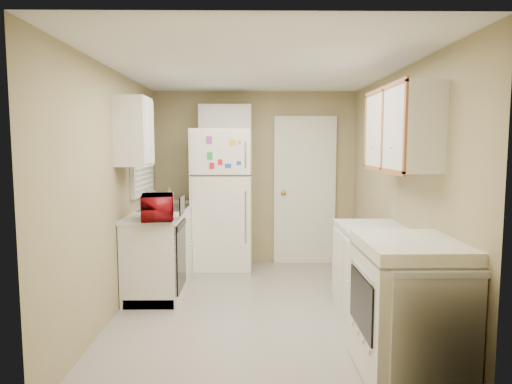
{
  "coord_description": "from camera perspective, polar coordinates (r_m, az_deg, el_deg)",
  "views": [
    {
      "loc": [
        -0.06,
        -4.48,
        1.67
      ],
      "look_at": [
        0.0,
        0.5,
        1.15
      ],
      "focal_mm": 32.0,
      "sensor_mm": 36.0,
      "label": 1
    }
  ],
  "objects": [
    {
      "name": "floor",
      "position": [
        4.78,
        0.08,
        -14.48
      ],
      "size": [
        3.8,
        3.8,
        0.0
      ],
      "primitive_type": "plane",
      "color": "#AEA59C",
      "rests_on": "ground"
    },
    {
      "name": "ceiling",
      "position": [
        4.54,
        0.08,
        15.21
      ],
      "size": [
        3.8,
        3.8,
        0.0
      ],
      "primitive_type": "plane",
      "color": "white",
      "rests_on": "floor"
    },
    {
      "name": "wall_left",
      "position": [
        4.7,
        -17.25,
        -0.05
      ],
      "size": [
        3.8,
        3.8,
        0.0
      ],
      "primitive_type": "plane",
      "color": "tan",
      "rests_on": "floor"
    },
    {
      "name": "wall_right",
      "position": [
        4.74,
        17.27,
        -0.01
      ],
      "size": [
        3.8,
        3.8,
        0.0
      ],
      "primitive_type": "plane",
      "color": "tan",
      "rests_on": "floor"
    },
    {
      "name": "wall_back",
      "position": [
        6.4,
        -0.16,
        1.75
      ],
      "size": [
        2.8,
        2.8,
        0.0
      ],
      "primitive_type": "plane",
      "color": "tan",
      "rests_on": "floor"
    },
    {
      "name": "wall_front",
      "position": [
        2.62,
        0.66,
        -4.39
      ],
      "size": [
        2.8,
        2.8,
        0.0
      ],
      "primitive_type": "plane",
      "color": "tan",
      "rests_on": "floor"
    },
    {
      "name": "left_counter",
      "position": [
        5.61,
        -11.43,
        -6.71
      ],
      "size": [
        0.6,
        1.8,
        0.9
      ],
      "primitive_type": "cube",
      "color": "silver",
      "rests_on": "floor"
    },
    {
      "name": "dishwasher",
      "position": [
        4.98,
        -9.42,
        -7.83
      ],
      "size": [
        0.03,
        0.58,
        0.72
      ],
      "primitive_type": "cube",
      "color": "black",
      "rests_on": "floor"
    },
    {
      "name": "sink",
      "position": [
        5.68,
        -11.24,
        -2.34
      ],
      "size": [
        0.54,
        0.74,
        0.16
      ],
      "primitive_type": "cube",
      "color": "gray",
      "rests_on": "left_counter"
    },
    {
      "name": "microwave",
      "position": [
        4.78,
        -12.21,
        -1.63
      ],
      "size": [
        0.5,
        0.34,
        0.31
      ],
      "primitive_type": "imported",
      "rotation": [
        0.0,
        0.0,
        1.76
      ],
      "color": "maroon",
      "rests_on": "left_counter"
    },
    {
      "name": "soap_bottle",
      "position": [
        6.21,
        -10.75,
        -0.33
      ],
      "size": [
        0.12,
        0.12,
        0.2
      ],
      "primitive_type": "imported",
      "rotation": [
        0.0,
        0.0,
        0.34
      ],
      "color": "silver",
      "rests_on": "left_counter"
    },
    {
      "name": "window_blinds",
      "position": [
        5.68,
        -13.98,
        5.08
      ],
      "size": [
        0.1,
        0.98,
        1.08
      ],
      "primitive_type": "cube",
      "color": "silver",
      "rests_on": "wall_left"
    },
    {
      "name": "upper_cabinet_left",
      "position": [
        4.85,
        -15.02,
        7.29
      ],
      "size": [
        0.3,
        0.45,
        0.7
      ],
      "primitive_type": "cube",
      "color": "silver",
      "rests_on": "wall_left"
    },
    {
      "name": "refrigerator",
      "position": [
        6.08,
        -4.17,
        -0.99
      ],
      "size": [
        0.79,
        0.77,
        1.87
      ],
      "primitive_type": "cube",
      "rotation": [
        0.0,
        0.0,
        -0.03
      ],
      "color": "silver",
      "rests_on": "floor"
    },
    {
      "name": "cabinet_over_fridge",
      "position": [
        6.25,
        -3.86,
        8.98
      ],
      "size": [
        0.7,
        0.3,
        0.4
      ],
      "primitive_type": "cube",
      "color": "silver",
      "rests_on": "wall_back"
    },
    {
      "name": "interior_door",
      "position": [
        6.42,
        6.11,
        0.12
      ],
      "size": [
        0.86,
        0.06,
        2.08
      ],
      "primitive_type": "cube",
      "color": "silver",
      "rests_on": "floor"
    },
    {
      "name": "right_counter",
      "position": [
        4.05,
        16.36,
        -11.84
      ],
      "size": [
        0.6,
        2.0,
        0.9
      ],
      "primitive_type": "cube",
      "color": "silver",
      "rests_on": "floor"
    },
    {
      "name": "stove",
      "position": [
        3.54,
        18.54,
        -13.6
      ],
      "size": [
        0.68,
        0.84,
        1.01
      ],
      "primitive_type": "cube",
      "rotation": [
        0.0,
        0.0,
        0.01
      ],
      "color": "silver",
      "rests_on": "floor"
    },
    {
      "name": "upper_cabinet_right",
      "position": [
        4.19,
        17.68,
        7.45
      ],
      "size": [
        0.3,
        1.2,
        0.7
      ],
      "primitive_type": "cube",
      "color": "silver",
      "rests_on": "wall_right"
    }
  ]
}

